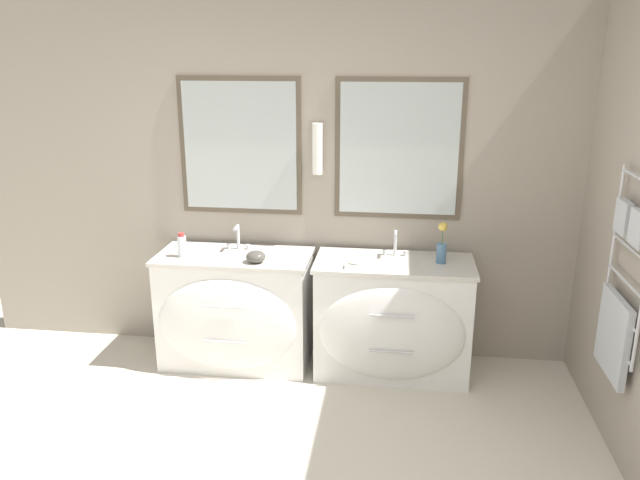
{
  "coord_description": "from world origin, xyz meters",
  "views": [
    {
      "loc": [
        0.56,
        -1.99,
        2.16
      ],
      "look_at": [
        0.09,
        1.59,
        1.06
      ],
      "focal_mm": 35.0,
      "sensor_mm": 36.0,
      "label": 1
    }
  ],
  "objects_px": {
    "toiletry_bottle": "(182,246)",
    "amenity_bowl": "(256,257)",
    "vanity_right": "(392,319)",
    "flower_vase": "(442,246)",
    "vanity_left": "(235,310)"
  },
  "relations": [
    {
      "from": "toiletry_bottle",
      "to": "flower_vase",
      "type": "xyz_separation_m",
      "value": [
        1.74,
        0.1,
        0.04
      ]
    },
    {
      "from": "amenity_bowl",
      "to": "vanity_left",
      "type": "bearing_deg",
      "value": 151.3
    },
    {
      "from": "toiletry_bottle",
      "to": "amenity_bowl",
      "type": "xyz_separation_m",
      "value": [
        0.52,
        -0.05,
        -0.04
      ]
    },
    {
      "from": "vanity_right",
      "to": "toiletry_bottle",
      "type": "bearing_deg",
      "value": -177.97
    },
    {
      "from": "toiletry_bottle",
      "to": "flower_vase",
      "type": "bearing_deg",
      "value": 3.26
    },
    {
      "from": "vanity_left",
      "to": "toiletry_bottle",
      "type": "height_order",
      "value": "toiletry_bottle"
    },
    {
      "from": "toiletry_bottle",
      "to": "vanity_left",
      "type": "bearing_deg",
      "value": 8.65
    },
    {
      "from": "toiletry_bottle",
      "to": "flower_vase",
      "type": "distance_m",
      "value": 1.75
    },
    {
      "from": "toiletry_bottle",
      "to": "amenity_bowl",
      "type": "distance_m",
      "value": 0.53
    },
    {
      "from": "flower_vase",
      "to": "toiletry_bottle",
      "type": "bearing_deg",
      "value": -176.74
    },
    {
      "from": "vanity_right",
      "to": "toiletry_bottle",
      "type": "xyz_separation_m",
      "value": [
        -1.44,
        -0.05,
        0.48
      ]
    },
    {
      "from": "vanity_left",
      "to": "toiletry_bottle",
      "type": "distance_m",
      "value": 0.59
    },
    {
      "from": "vanity_right",
      "to": "amenity_bowl",
      "type": "distance_m",
      "value": 1.02
    },
    {
      "from": "toiletry_bottle",
      "to": "amenity_bowl",
      "type": "height_order",
      "value": "toiletry_bottle"
    },
    {
      "from": "amenity_bowl",
      "to": "flower_vase",
      "type": "height_order",
      "value": "flower_vase"
    }
  ]
}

